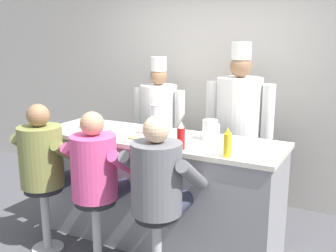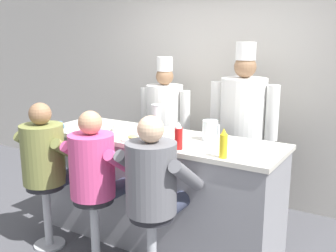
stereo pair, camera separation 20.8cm
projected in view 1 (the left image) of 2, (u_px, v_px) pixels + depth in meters
The scene contains 17 objects.
wall_back at pixel (213, 86), 4.73m from camera, with size 10.00×0.06×2.70m.
diner_counter at pixel (157, 189), 3.73m from camera, with size 2.33×0.74×1.03m.
ketchup_bottle_red at pixel (181, 136), 3.19m from camera, with size 0.07×0.07×0.23m.
mustard_bottle_yellow at pixel (227, 143), 2.98m from camera, with size 0.06×0.06×0.23m.
hot_sauce_bottle_orange at pixel (161, 134), 3.46m from camera, with size 0.03×0.03×0.13m.
water_pitcher_clear at pixel (210, 130), 3.49m from camera, with size 0.16×0.14×0.18m.
breakfast_plate at pixel (133, 139), 3.47m from camera, with size 0.23×0.23×0.05m.
cereal_bowl at pixel (117, 128), 3.81m from camera, with size 0.14×0.14×0.06m.
coffee_mug_white at pixel (86, 123), 3.95m from camera, with size 0.15×0.10×0.10m.
coffee_mug_blue at pixel (55, 127), 3.80m from camera, with size 0.12×0.08×0.08m.
cup_stack_steel at pixel (156, 120), 3.63m from camera, with size 0.10×0.10×0.29m.
napkin_dispenser_chrome at pixel (155, 138), 3.28m from camera, with size 0.12×0.07×0.14m.
diner_seated_olive at pixel (44, 161), 3.49m from camera, with size 0.58×0.57×1.37m.
diner_seated_pink at pixel (97, 172), 3.22m from camera, with size 0.57×0.56×1.35m.
diner_seated_grey at pixel (159, 183), 2.95m from camera, with size 0.58×0.58×1.37m.
cook_in_whites_near at pixel (159, 122), 4.65m from camera, with size 0.66×0.43×1.70m.
cook_in_whites_far at pixel (238, 124), 4.12m from camera, with size 0.73×0.47×1.88m.
Camera 1 is at (1.74, -2.68, 1.93)m, focal length 42.00 mm.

